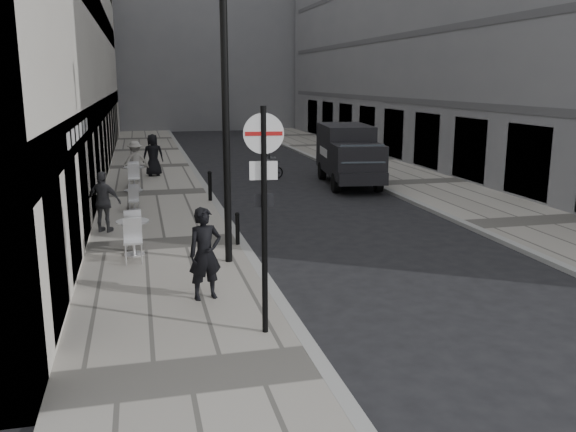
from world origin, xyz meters
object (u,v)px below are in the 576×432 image
cyclist (269,165)px  walking_man (205,254)px  lamppost (226,108)px  panel_van (348,152)px  sign_post (264,191)px

cyclist → walking_man: bearing=-130.5°
walking_man → lamppost: (0.80, 2.39, 2.71)m
lamppost → panel_van: (6.62, 10.39, -2.35)m
walking_man → cyclist: 15.58m
walking_man → sign_post: bearing=-80.1°
lamppost → cyclist: size_ratio=4.00×
walking_man → lamppost: size_ratio=0.28×
sign_post → lamppost: size_ratio=0.59×
panel_van → lamppost: bearing=-115.1°
sign_post → cyclist: sign_post is taller
panel_van → walking_man: bearing=-112.7°
lamppost → sign_post: bearing=-90.0°
cyclist → lamppost: bearing=-130.2°
sign_post → panel_van: size_ratio=0.70×
lamppost → panel_van: 12.54m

